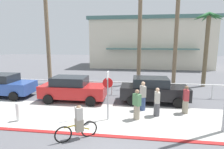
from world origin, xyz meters
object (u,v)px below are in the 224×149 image
object	(u,v)px
stop_sign_bike_lane	(108,89)
car_blue_0	(3,85)
palm_tree_0	(46,6)
pedestrian_2	(186,101)
palm_tree_1	(141,5)
palm_tree_3	(207,30)
bollard_0	(18,112)
palm_tree_2	(179,1)
car_black_2	(153,90)
car_red_1	(73,89)
cyclist_yellow_0	(78,123)
pedestrian_0	(137,106)
pedestrian_3	(143,97)
pedestrian_1	(157,103)

from	to	relation	value
stop_sign_bike_lane	car_blue_0	world-z (taller)	stop_sign_bike_lane
stop_sign_bike_lane	palm_tree_0	world-z (taller)	palm_tree_0
stop_sign_bike_lane	pedestrian_2	bearing A→B (deg)	18.99
pedestrian_2	palm_tree_1	bearing A→B (deg)	109.71
palm_tree_3	palm_tree_1	bearing A→B (deg)	178.95
bollard_0	car_blue_0	distance (m)	5.46
palm_tree_2	car_blue_0	size ratio (longest dim) A/B	2.29
palm_tree_3	car_black_2	world-z (taller)	palm_tree_3
car_red_1	palm_tree_3	bearing A→B (deg)	28.90
car_blue_0	cyclist_yellow_0	xyz separation A→B (m)	(7.42, -5.15, -0.18)
bollard_0	stop_sign_bike_lane	bearing A→B (deg)	9.84
pedestrian_0	pedestrian_3	size ratio (longest dim) A/B	0.93
cyclist_yellow_0	stop_sign_bike_lane	bearing A→B (deg)	65.81
palm_tree_3	car_red_1	distance (m)	12.49
pedestrian_2	stop_sign_bike_lane	bearing A→B (deg)	-161.01
palm_tree_0	stop_sign_bike_lane	bearing A→B (deg)	-47.94
car_black_2	stop_sign_bike_lane	bearing A→B (deg)	-128.68
car_red_1	cyclist_yellow_0	world-z (taller)	car_red_1
car_red_1	car_black_2	bearing A→B (deg)	4.45
palm_tree_3	pedestrian_2	world-z (taller)	palm_tree_3
palm_tree_1	car_red_1	xyz separation A→B (m)	(-4.53, -5.80, -6.38)
car_black_2	cyclist_yellow_0	xyz separation A→B (m)	(-3.48, -5.25, -0.18)
palm_tree_0	palm_tree_1	xyz separation A→B (m)	(8.59, 0.90, -0.01)
pedestrian_1	pedestrian_2	bearing A→B (deg)	20.05
palm_tree_0	palm_tree_1	size ratio (longest dim) A/B	1.02
bollard_0	pedestrian_0	world-z (taller)	pedestrian_0
palm_tree_2	palm_tree_3	size ratio (longest dim) A/B	1.54
pedestrian_2	car_black_2	bearing A→B (deg)	133.70
palm_tree_1	pedestrian_2	bearing A→B (deg)	-70.29
car_black_2	car_red_1	bearing A→B (deg)	-175.55
bollard_0	pedestrian_0	distance (m)	6.10
stop_sign_bike_lane	palm_tree_2	world-z (taller)	palm_tree_2
car_black_2	cyclist_yellow_0	world-z (taller)	car_black_2
cyclist_yellow_0	pedestrian_1	distance (m)	4.55
palm_tree_0	car_red_1	xyz separation A→B (m)	(4.06, -4.90, -6.39)
stop_sign_bike_lane	car_black_2	xyz separation A→B (m)	(2.55, 3.19, -0.81)
stop_sign_bike_lane	pedestrian_1	distance (m)	2.87
cyclist_yellow_0	pedestrian_0	xyz separation A→B (m)	(2.41, 2.31, 0.05)
cyclist_yellow_0	pedestrian_0	world-z (taller)	pedestrian_0
bollard_0	car_black_2	world-z (taller)	car_black_2
palm_tree_0	palm_tree_2	world-z (taller)	palm_tree_2
palm_tree_1	pedestrian_3	distance (m)	9.49
bollard_0	palm_tree_1	distance (m)	13.08
palm_tree_1	palm_tree_0	bearing A→B (deg)	-174.02
palm_tree_2	car_black_2	bearing A→B (deg)	-113.20
pedestrian_1	pedestrian_2	size ratio (longest dim) A/B	0.98
stop_sign_bike_lane	palm_tree_1	world-z (taller)	palm_tree_1
palm_tree_0	pedestrian_2	world-z (taller)	palm_tree_0
car_blue_0	palm_tree_2	bearing A→B (deg)	23.06
pedestrian_0	pedestrian_1	xyz separation A→B (m)	(1.09, 0.61, -0.01)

